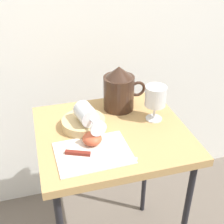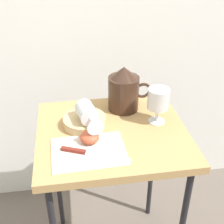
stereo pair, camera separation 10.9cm
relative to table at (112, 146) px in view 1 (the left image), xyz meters
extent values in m
cube|color=white|center=(0.00, 0.50, 0.38)|extent=(2.40, 0.03, 2.08)
cube|color=tan|center=(0.00, 0.00, 0.06)|extent=(0.55, 0.50, 0.03)
cylinder|color=black|center=(-0.24, 0.21, -0.31)|extent=(0.02, 0.02, 0.71)
cylinder|color=black|center=(0.24, 0.21, -0.31)|extent=(0.02, 0.02, 0.71)
cube|color=silver|center=(-0.10, -0.11, 0.08)|extent=(0.25, 0.19, 0.00)
cylinder|color=tan|center=(-0.10, 0.05, 0.09)|extent=(0.16, 0.16, 0.03)
cylinder|color=#382319|center=(0.07, 0.15, 0.15)|extent=(0.13, 0.13, 0.14)
cylinder|color=#B23819|center=(0.07, 0.15, 0.12)|extent=(0.12, 0.12, 0.08)
cone|color=#382319|center=(0.07, 0.15, 0.24)|extent=(0.11, 0.11, 0.04)
torus|color=#382319|center=(0.15, 0.15, 0.15)|extent=(0.07, 0.01, 0.07)
cylinder|color=silver|center=(0.18, 0.03, 0.08)|extent=(0.06, 0.06, 0.00)
cylinder|color=silver|center=(0.18, 0.03, 0.11)|extent=(0.01, 0.01, 0.06)
cylinder|color=silver|center=(0.18, 0.03, 0.18)|extent=(0.08, 0.08, 0.08)
cylinder|color=#B23819|center=(0.18, 0.03, 0.16)|extent=(0.07, 0.07, 0.04)
cylinder|color=silver|center=(-0.09, 0.03, 0.14)|extent=(0.08, 0.10, 0.07)
cylinder|color=silver|center=(-0.07, -0.04, 0.14)|extent=(0.02, 0.06, 0.01)
cylinder|color=silver|center=(-0.07, -0.07, 0.14)|extent=(0.06, 0.02, 0.06)
ellipsoid|color=#C15133|center=(-0.09, -0.06, 0.10)|extent=(0.07, 0.07, 0.04)
cube|color=silver|center=(-0.04, -0.16, 0.08)|extent=(0.15, 0.08, 0.00)
cube|color=maroon|center=(-0.15, -0.11, 0.09)|extent=(0.08, 0.05, 0.01)
camera|label=1|loc=(-0.25, -0.90, 0.73)|focal=48.97mm
camera|label=2|loc=(-0.14, -0.92, 0.73)|focal=48.97mm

